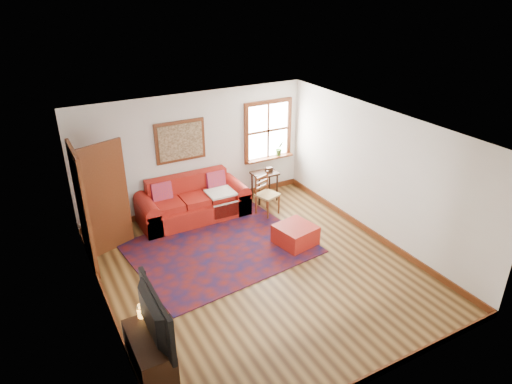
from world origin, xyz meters
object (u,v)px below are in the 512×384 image
red_ottoman (295,235)px  ladder_back_chair (266,193)px  side_table (265,178)px  media_cabinet (150,354)px  red_leather_sofa (193,205)px

red_ottoman → ladder_back_chair: size_ratio=0.75×
red_ottoman → ladder_back_chair: ladder_back_chair is taller
ladder_back_chair → side_table: bearing=62.3°
red_ottoman → media_cabinet: bearing=-163.8°
ladder_back_chair → media_cabinet: ladder_back_chair is taller
red_leather_sofa → media_cabinet: size_ratio=2.32×
red_leather_sofa → media_cabinet: bearing=-119.3°
red_leather_sofa → side_table: (1.70, -0.01, 0.25)m
red_leather_sofa → red_ottoman: (1.28, -1.90, -0.10)m
red_ottoman → red_leather_sofa: bearing=113.4°
red_ottoman → ladder_back_chair: (0.12, 1.33, 0.29)m
ladder_back_chair → media_cabinet: size_ratio=0.92×
side_table → ladder_back_chair: ladder_back_chair is taller
media_cabinet → red_ottoman: bearing=26.8°
side_table → media_cabinet: bearing=-136.2°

